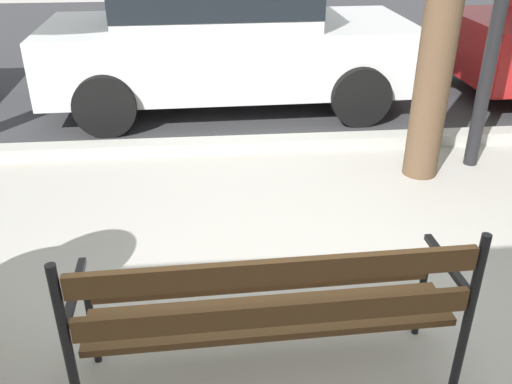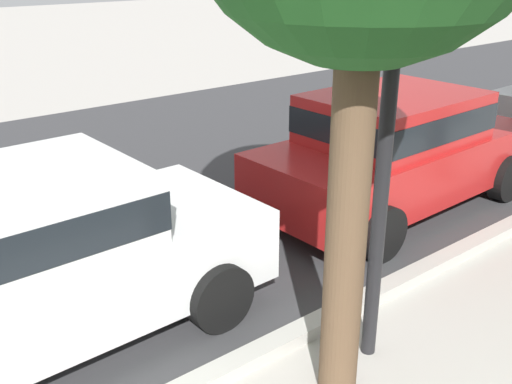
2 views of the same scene
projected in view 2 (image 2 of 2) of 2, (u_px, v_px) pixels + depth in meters
parked_car_white at (21, 258)px, 4.90m from camera, size 4.14×1.99×1.56m
parked_car_red at (396, 147)px, 7.70m from camera, size 4.14×1.99×1.56m
lamp_post at (393, 50)px, 4.16m from camera, size 0.32×0.32×3.90m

